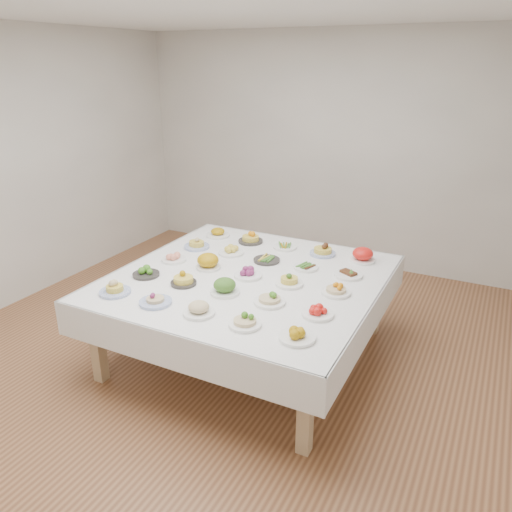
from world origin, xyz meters
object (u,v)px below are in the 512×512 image
at_px(dish_24, 363,255).
at_px(dish_12, 248,272).
at_px(display_table, 248,284).
at_px(dish_0, 115,287).

bearing_deg(dish_24, dish_12, -134.43).
bearing_deg(display_table, dish_24, 44.99).
relative_size(dish_12, dish_24, 1.02).
bearing_deg(dish_0, display_table, 44.86).
relative_size(display_table, dish_24, 9.61).
distance_m(display_table, dish_24, 1.08).
bearing_deg(dish_12, dish_24, 45.57).
bearing_deg(dish_12, display_table, 122.96).
relative_size(dish_0, dish_24, 1.07).
height_order(display_table, dish_0, dish_0).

